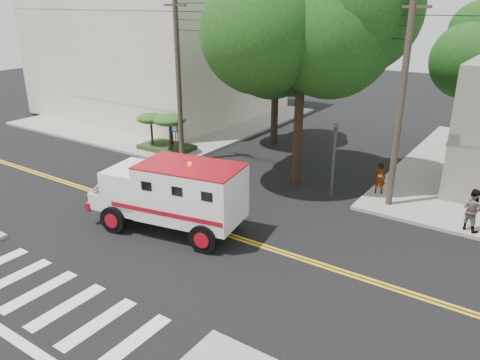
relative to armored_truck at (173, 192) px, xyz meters
The scene contains 13 objects.
ground 1.83m from the armored_truck, 82.23° to the left, with size 100.00×100.00×0.00m, color black.
sidewalk_nw 19.67m from the armored_truck, 133.05° to the left, with size 17.00×17.00×0.15m, color gray.
building_left 22.36m from the armored_truck, 134.19° to the left, with size 16.00×14.00×10.00m, color beige.
utility_pole_left 9.22m from the armored_truck, 128.78° to the left, with size 0.28×0.28×9.00m, color #382D23.
utility_pole_right 9.94m from the armored_truck, 47.63° to the left, with size 0.28×0.28×9.00m, color #382D23.
tree_main 9.21m from the armored_truck, 73.75° to the left, with size 6.08×5.70×9.85m.
tree_left 13.51m from the armored_truck, 101.50° to the left, with size 4.48×4.20×7.70m.
traffic_signal 7.55m from the armored_truck, 58.68° to the left, with size 0.15×0.18×3.60m.
accessibility_sign 9.28m from the armored_truck, 131.00° to the left, with size 0.45×0.10×2.02m.
palm_planter 10.45m from the armored_truck, 134.49° to the left, with size 3.52×2.63×2.36m.
armored_truck is the anchor object (origin of this frame).
pedestrian_a 9.78m from the armored_truck, 54.88° to the left, with size 0.55×0.36×1.51m, color gray.
pedestrian_b 11.70m from the armored_truck, 32.81° to the left, with size 0.84×0.65×1.72m, color gray.
Camera 1 is at (11.52, -13.29, 8.61)m, focal length 35.00 mm.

